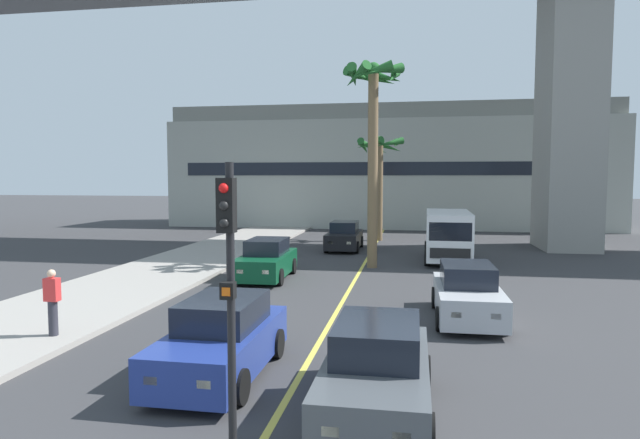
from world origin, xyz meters
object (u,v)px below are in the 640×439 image
object	(u,v)px
car_queue_front	(467,294)
car_queue_fifth	(377,372)
delivery_van	(448,234)
palm_tree_near_median	(380,160)
car_queue_second	(222,340)
car_queue_fourth	(344,237)
car_queue_third	(266,261)
traffic_light_median_near	(229,268)
palm_tree_mid_median	(373,111)
pedestrian_far_along	(52,301)

from	to	relation	value
car_queue_front	car_queue_fifth	world-z (taller)	same
delivery_van	palm_tree_near_median	size ratio (longest dim) A/B	0.81
car_queue_second	palm_tree_near_median	size ratio (longest dim) A/B	0.63
delivery_van	palm_tree_near_median	xyz separation A→B (m)	(-3.75, 8.05, 3.77)
car_queue_second	car_queue_fourth	size ratio (longest dim) A/B	1.00
car_queue_third	traffic_light_median_near	world-z (taller)	traffic_light_median_near
palm_tree_mid_median	car_queue_front	bearing A→B (deg)	-68.51
car_queue_fifth	traffic_light_median_near	bearing A→B (deg)	-139.56
car_queue_front	delivery_van	size ratio (longest dim) A/B	0.78
car_queue_front	delivery_van	xyz separation A→B (m)	(0.11, 10.81, 0.57)
car_queue_second	car_queue_fifth	world-z (taller)	same
car_queue_third	delivery_van	world-z (taller)	delivery_van
palm_tree_near_median	pedestrian_far_along	xyz separation A→B (m)	(-6.47, -22.69, -4.06)
car_queue_fifth	traffic_light_median_near	distance (m)	3.28
delivery_van	palm_tree_near_median	bearing A→B (deg)	115.00
car_queue_front	car_queue_fifth	size ratio (longest dim) A/B	1.00
car_queue_third	traffic_light_median_near	size ratio (longest dim) A/B	0.99
car_queue_fourth	palm_tree_mid_median	xyz separation A→B (m)	(1.95, -5.67, 6.13)
delivery_van	car_queue_fourth	bearing A→B (deg)	148.81
palm_tree_mid_median	traffic_light_median_near	bearing A→B (deg)	-92.66
car_queue_fourth	palm_tree_near_median	distance (m)	6.67
car_queue_second	pedestrian_far_along	size ratio (longest dim) A/B	2.54
car_queue_front	car_queue_second	xyz separation A→B (m)	(-5.29, -5.29, 0.00)
car_queue_second	car_queue_third	distance (m)	10.49
palm_tree_near_median	car_queue_fifth	bearing A→B (deg)	-86.51
delivery_van	car_queue_fifth	bearing A→B (deg)	-97.22
delivery_van	car_queue_second	bearing A→B (deg)	-108.53
delivery_van	pedestrian_far_along	xyz separation A→B (m)	(-10.22, -14.64, -0.29)
car_queue_fourth	car_queue_fifth	xyz separation A→B (m)	(3.16, -20.62, 0.00)
car_queue_fifth	palm_tree_mid_median	xyz separation A→B (m)	(-1.21, 14.95, 6.13)
car_queue_fourth	traffic_light_median_near	distance (m)	22.43
car_queue_front	car_queue_fifth	distance (m)	6.90
car_queue_fourth	palm_tree_near_median	size ratio (longest dim) A/B	0.63
traffic_light_median_near	palm_tree_near_median	distance (m)	27.22
car_queue_third	traffic_light_median_near	bearing A→B (deg)	-76.79
car_queue_fifth	car_queue_second	bearing A→B (deg)	158.23
car_queue_fourth	palm_tree_mid_median	distance (m)	8.58
car_queue_fourth	car_queue_fifth	distance (m)	20.86
palm_tree_mid_median	pedestrian_far_along	distance (m)	15.15
delivery_van	palm_tree_near_median	distance (m)	9.65
car_queue_front	palm_tree_mid_median	xyz separation A→B (m)	(-3.30, 8.38, 6.13)
car_queue_front	delivery_van	world-z (taller)	delivery_van
car_queue_third	car_queue_fourth	distance (m)	9.24
delivery_van	palm_tree_mid_median	world-z (taller)	palm_tree_mid_median
car_queue_second	pedestrian_far_along	xyz separation A→B (m)	(-4.82, 1.47, 0.28)
car_queue_fourth	car_queue_second	bearing A→B (deg)	-90.12
car_queue_fourth	traffic_light_median_near	size ratio (longest dim) A/B	0.98
car_queue_fifth	palm_tree_near_median	distance (m)	25.84
car_queue_third	delivery_van	xyz separation A→B (m)	(7.30, 5.79, 0.57)
car_queue_fourth	traffic_light_median_near	xyz separation A→B (m)	(1.17, -22.31, 1.99)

